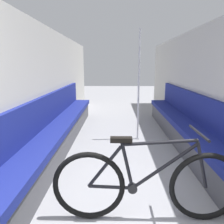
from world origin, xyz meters
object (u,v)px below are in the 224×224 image
Objects in this scene: grab_pole_near at (139,88)px; bicycle at (147,184)px; bench_seat_row_right at (190,133)px; bench_seat_row_left at (57,132)px.

bicycle is at bearing -93.60° from grab_pole_near.
bench_seat_row_right is 1.27m from grab_pole_near.
grab_pole_near reaches higher than bicycle.
bench_seat_row_left is 2.35m from bench_seat_row_right.
bicycle is (1.34, -1.80, 0.05)m from bench_seat_row_left.
bench_seat_row_right is 2.95× the size of bicycle.
bench_seat_row_right is 2.48× the size of grab_pole_near.
grab_pole_near is (1.49, 0.58, 0.73)m from bench_seat_row_left.
bench_seat_row_left is 2.48× the size of grab_pole_near.
grab_pole_near is at bearing 146.24° from bench_seat_row_right.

